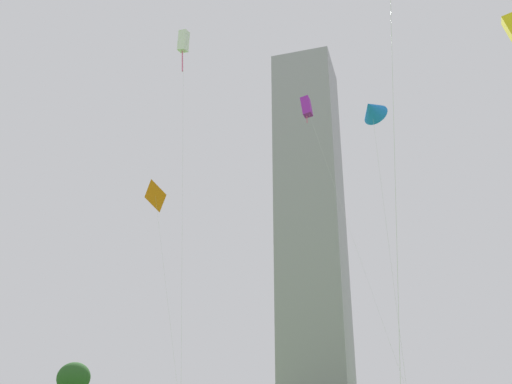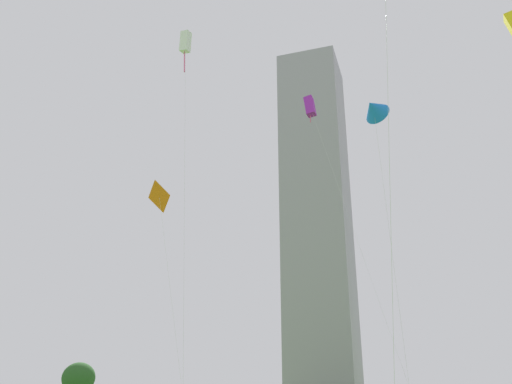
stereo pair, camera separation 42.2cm
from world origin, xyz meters
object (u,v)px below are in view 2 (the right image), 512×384
(kite_flying_4, at_px, (185,43))
(kite_flying_5, at_px, (310,107))
(kite_flying_0, at_px, (160,197))
(park_tree_0, at_px, (79,378))
(distant_highrise_0, at_px, (317,217))
(kite_flying_3, at_px, (374,109))

(kite_flying_4, distance_m, kite_flying_5, 18.64)
(kite_flying_0, bearing_deg, kite_flying_4, -50.23)
(kite_flying_4, height_order, kite_flying_5, kite_flying_5)
(kite_flying_0, relative_size, kite_flying_4, 0.70)
(park_tree_0, distance_m, distant_highrise_0, 114.31)
(distant_highrise_0, bearing_deg, kite_flying_0, -88.43)
(kite_flying_4, distance_m, distant_highrise_0, 115.73)
(kite_flying_4, relative_size, park_tree_0, 6.07)
(park_tree_0, bearing_deg, kite_flying_3, -11.87)
(park_tree_0, bearing_deg, kite_flying_0, 15.79)
(kite_flying_4, xyz_separation_m, park_tree_0, (-15.17, 8.73, -27.67))
(kite_flying_5, bearing_deg, distant_highrise_0, 106.14)
(kite_flying_0, bearing_deg, kite_flying_3, -18.77)
(distant_highrise_0, bearing_deg, kite_flying_4, -84.68)
(kite_flying_5, height_order, park_tree_0, kite_flying_5)
(kite_flying_0, distance_m, kite_flying_4, 16.79)
(kite_flying_3, xyz_separation_m, park_tree_0, (-30.73, 6.46, -18.55))
(kite_flying_3, height_order, distant_highrise_0, distant_highrise_0)
(kite_flying_3, bearing_deg, park_tree_0, 168.13)
(kite_flying_0, distance_m, kite_flying_3, 25.70)
(park_tree_0, bearing_deg, kite_flying_5, 22.64)
(kite_flying_0, distance_m, kite_flying_5, 19.93)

